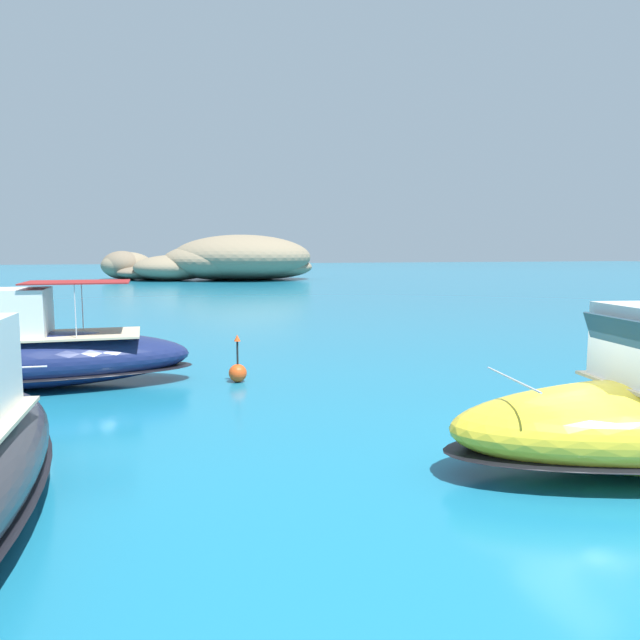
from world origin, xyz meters
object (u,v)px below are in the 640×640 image
(islet_small, at_px, (150,268))
(islet_large, at_px, (240,260))
(motorboat_navy, at_px, (17,355))
(channel_buoy, at_px, (238,371))

(islet_small, bearing_deg, islet_large, -15.35)
(motorboat_navy, bearing_deg, islet_large, 73.96)
(motorboat_navy, bearing_deg, channel_buoy, -10.40)
(motorboat_navy, distance_m, channel_buoy, 6.46)
(islet_small, bearing_deg, channel_buoy, -90.57)
(islet_small, distance_m, channel_buoy, 72.27)
(islet_large, height_order, motorboat_navy, islet_large)
(motorboat_navy, relative_size, channel_buoy, 6.84)
(islet_large, xyz_separation_m, channel_buoy, (-13.14, -68.84, -2.53))
(islet_large, bearing_deg, motorboat_navy, -106.04)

